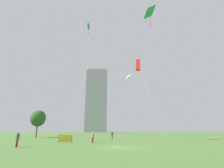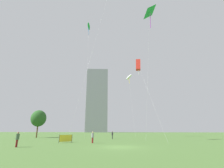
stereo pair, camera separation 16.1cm
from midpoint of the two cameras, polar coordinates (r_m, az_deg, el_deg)
name	(u,v)px [view 1 (the left image)]	position (r m, az deg, el deg)	size (l,w,h in m)	color
ground	(120,147)	(19.47, 2.75, -21.29)	(280.00, 280.00, 0.00)	#476B30
person_standing_0	(18,138)	(22.05, -30.43, -16.12)	(0.37, 0.37, 1.65)	maroon
person_standing_1	(112,135)	(37.12, -0.08, -17.32)	(0.35, 0.35, 1.59)	#2D2D33
person_standing_2	(93,136)	(25.47, -6.96, -17.80)	(0.36, 0.36, 1.64)	maroon
kite_flying_0	(150,13)	(38.20, 12.92, 23.10)	(3.52, 3.24, 26.85)	silver
kite_flying_1	(88,26)	(56.85, -8.37, 19.38)	(3.75, 10.54, 35.45)	silver
kite_flying_4	(129,77)	(50.63, 5.75, 2.40)	(2.58, 4.88, 18.52)	silver
kite_flying_5	(138,65)	(35.72, 9.00, 6.58)	(4.21, 7.24, 16.65)	silver
park_tree_0	(38,118)	(47.14, -24.62, -10.91)	(3.80, 3.80, 6.91)	brown
distant_highrise_0	(97,101)	(156.55, -5.46, -5.83)	(19.60, 17.25, 58.16)	gray
event_banner	(66,138)	(27.21, -16.11, -17.85)	(1.41, 1.75, 1.19)	#4C4C4C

